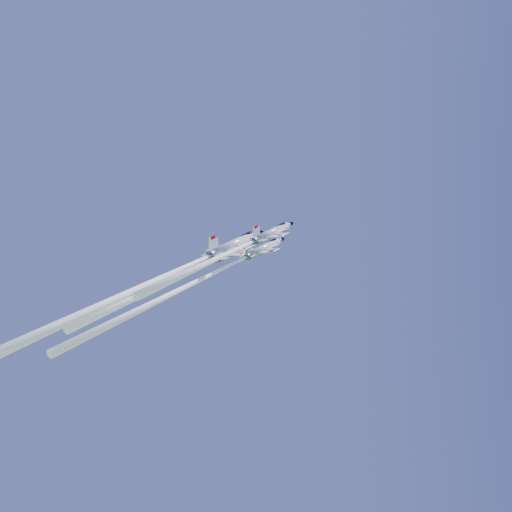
# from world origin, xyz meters

# --- Properties ---
(jet_lead) EXTENTS (26.98, 38.69, 42.27)m
(jet_lead) POSITION_xyz_m (-10.79, -10.17, 93.74)
(jet_lead) COLOR white
(jet_left) EXTENTS (23.83, 33.52, 34.80)m
(jet_left) POSITION_xyz_m (-14.94, -4.51, 96.37)
(jet_left) COLOR white
(jet_right) EXTENTS (21.00, 29.11, 29.76)m
(jet_right) POSITION_xyz_m (-4.04, -11.29, 99.23)
(jet_right) COLOR white
(jet_slot) EXTENTS (30.92, 43.92, 46.37)m
(jet_slot) POSITION_xyz_m (-17.28, -19.79, 91.43)
(jet_slot) COLOR white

